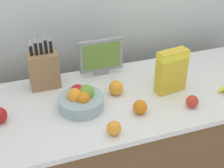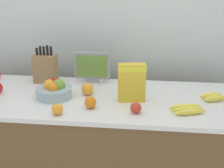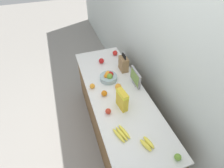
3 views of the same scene
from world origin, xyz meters
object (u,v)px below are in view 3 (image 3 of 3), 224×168
orange_mid_right (104,93)px  apple_front (115,53)px  banana_bunch_left (147,144)px  banana_bunch_right (122,134)px  fruit_bowl (109,77)px  small_monitor (135,77)px  orange_front_center (92,86)px  knife_block (124,64)px  apple_near_bananas (178,157)px  apple_by_knife_block (108,111)px  apple_rear (101,61)px  cereal_box (122,99)px  orange_by_cereal (118,87)px

orange_mid_right → apple_front: bearing=152.3°
banana_bunch_left → banana_bunch_right: (-0.19, -0.20, -0.00)m
fruit_bowl → banana_bunch_left: bearing=3.4°
small_monitor → orange_front_center: (-0.11, -0.56, -0.09)m
knife_block → small_monitor: size_ratio=1.16×
apple_front → apple_near_bananas: bearing=-0.7°
apple_by_knife_block → apple_rear: apple_rear is taller
fruit_bowl → apple_near_bananas: (1.26, 0.26, -0.02)m
knife_block → cereal_box: (0.66, -0.28, 0.03)m
apple_front → orange_front_center: 0.84m
small_monitor → orange_by_cereal: small_monitor is taller
orange_by_cereal → apple_rear: bearing=-175.6°
small_monitor → banana_bunch_right: size_ratio=1.20×
apple_by_knife_block → orange_by_cereal: bearing=144.1°
banana_bunch_left → fruit_bowl: bearing=-176.6°
cereal_box → banana_bunch_left: size_ratio=1.42×
cereal_box → apple_by_knife_block: 0.21m
apple_by_knife_block → apple_rear: 0.98m
banana_bunch_right → apple_by_knife_block: size_ratio=3.37×
small_monitor → apple_near_bananas: small_monitor is taller
apple_front → orange_by_cereal: bearing=-16.3°
cereal_box → small_monitor: bearing=126.7°
orange_front_center → apple_front: bearing=139.9°
apple_front → apple_near_bananas: apple_front is taller
apple_by_knife_block → apple_rear: bearing=168.5°
knife_block → orange_front_center: bearing=-65.9°
orange_by_cereal → banana_bunch_left: bearing=0.0°
banana_bunch_left → banana_bunch_right: bearing=-133.3°
apple_rear → orange_by_cereal: 0.63m
apple_near_bananas → apple_rear: bearing=-171.5°
knife_block → banana_bunch_left: bearing=-10.1°
apple_front → apple_near_bananas: size_ratio=1.26×
knife_block → cereal_box: knife_block is taller
banana_bunch_right → orange_mid_right: 0.59m
apple_by_knife_block → orange_mid_right: size_ratio=0.89×
apple_by_knife_block → apple_near_bananas: bearing=32.2°
knife_block → fruit_bowl: size_ratio=1.31×
banana_bunch_left → orange_by_cereal: orange_by_cereal is taller
small_monitor → orange_by_cereal: size_ratio=3.26×
knife_block → orange_front_center: size_ratio=4.51×
apple_by_knife_block → knife_block: bearing=146.8°
banana_bunch_right → knife_block: bearing=157.8°
banana_bunch_left → orange_by_cereal: (-0.83, -0.00, 0.02)m
small_monitor → orange_mid_right: small_monitor is taller
knife_block → small_monitor: (0.35, 0.03, 0.02)m
knife_block → orange_mid_right: size_ratio=4.19×
knife_block → apple_rear: size_ratio=3.86×
banana_bunch_right → apple_front: bearing=163.3°
cereal_box → apple_by_knife_block: cereal_box is taller
fruit_bowl → orange_mid_right: bearing=-28.1°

